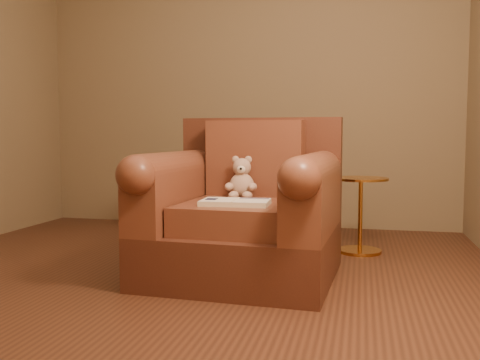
# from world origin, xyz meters

# --- Properties ---
(floor) EXTENTS (4.00, 4.00, 0.00)m
(floor) POSITION_xyz_m (0.00, 0.00, 0.00)
(floor) COLOR #522D1C
(floor) RESTS_ON ground
(armchair) EXTENTS (1.16, 1.11, 0.99)m
(armchair) POSITION_xyz_m (0.40, 0.13, 0.38)
(armchair) COLOR #51281B
(armchair) RESTS_ON floor
(teddy_bear) EXTENTS (0.20, 0.23, 0.27)m
(teddy_bear) POSITION_xyz_m (0.36, 0.23, 0.58)
(teddy_bear) COLOR tan
(teddy_bear) RESTS_ON armchair
(guidebook) EXTENTS (0.40, 0.25, 0.03)m
(guidebook) POSITION_xyz_m (0.40, -0.11, 0.49)
(guidebook) COLOR beige
(guidebook) RESTS_ON armchair
(side_table) EXTENTS (0.40, 0.40, 0.56)m
(side_table) POSITION_xyz_m (1.10, 0.96, 0.30)
(side_table) COLOR #D08839
(side_table) RESTS_ON floor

